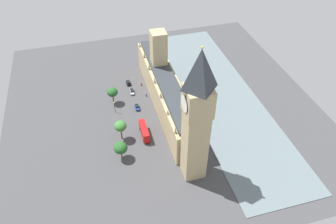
{
  "coord_description": "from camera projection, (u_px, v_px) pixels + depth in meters",
  "views": [
    {
      "loc": [
        27.82,
        111.71,
        97.55
      ],
      "look_at": [
        1.0,
        14.08,
        8.41
      ],
      "focal_mm": 34.5,
      "sensor_mm": 36.0,
      "label": 1
    }
  ],
  "objects": [
    {
      "name": "parliament_building",
      "position": [
        165.0,
        89.0,
        146.62
      ],
      "size": [
        11.38,
        71.42,
        31.24
      ],
      "color": "tan",
      "rests_on": "ground"
    },
    {
      "name": "car_blue_leading",
      "position": [
        137.0,
        107.0,
        148.92
      ],
      "size": [
        1.99,
        4.34,
        1.74
      ],
      "rotation": [
        0.0,
        0.0,
        0.01
      ],
      "color": "navy",
      "rests_on": "ground"
    },
    {
      "name": "ground_plane",
      "position": [
        162.0,
        106.0,
        150.84
      ],
      "size": [
        141.42,
        141.42,
        0.0
      ],
      "primitive_type": "plane",
      "color": "#424244"
    },
    {
      "name": "plane_tree_under_trees",
      "position": [
        120.0,
        126.0,
        130.43
      ],
      "size": [
        4.99,
        4.99,
        9.24
      ],
      "color": "brown",
      "rests_on": "ground"
    },
    {
      "name": "car_silver_far_end",
      "position": [
        132.0,
        91.0,
        157.74
      ],
      "size": [
        2.1,
        4.81,
        1.74
      ],
      "rotation": [
        0.0,
        0.0,
        -0.06
      ],
      "color": "#B7B7BC",
      "rests_on": "ground"
    },
    {
      "name": "double_decker_bus_opposite_hall",
      "position": [
        144.0,
        131.0,
        134.63
      ],
      "size": [
        2.69,
        10.51,
        4.75
      ],
      "rotation": [
        0.0,
        0.0,
        0.0
      ],
      "color": "red",
      "rests_on": "ground"
    },
    {
      "name": "street_lamp_corner",
      "position": [
        114.0,
        105.0,
        144.85
      ],
      "size": [
        0.56,
        0.56,
        5.89
      ],
      "color": "black",
      "rests_on": "ground"
    },
    {
      "name": "plane_tree_near_tower",
      "position": [
        112.0,
        92.0,
        148.65
      ],
      "size": [
        4.97,
        4.97,
        8.33
      ],
      "color": "brown",
      "rests_on": "ground"
    },
    {
      "name": "pedestrian_by_river_gate",
      "position": [
        141.0,
        84.0,
        162.36
      ],
      "size": [
        0.58,
        0.67,
        1.71
      ],
      "rotation": [
        0.0,
        0.0,
        2.9
      ],
      "color": "maroon",
      "rests_on": "ground"
    },
    {
      "name": "plane_tree_kerbside",
      "position": [
        121.0,
        148.0,
        123.46
      ],
      "size": [
        5.32,
        5.32,
        7.92
      ],
      "color": "brown",
      "rests_on": "ground"
    },
    {
      "name": "pedestrian_midblock",
      "position": [
        146.0,
        95.0,
        155.81
      ],
      "size": [
        0.71,
        0.65,
        1.7
      ],
      "rotation": [
        0.0,
        0.0,
        1.0
      ],
      "color": "navy",
      "rests_on": "ground"
    },
    {
      "name": "clock_tower",
      "position": [
        197.0,
        117.0,
        103.67
      ],
      "size": [
        8.76,
        8.76,
        53.66
      ],
      "color": "tan",
      "rests_on": "ground"
    },
    {
      "name": "river_thames",
      "position": [
        220.0,
        95.0,
        156.54
      ],
      "size": [
        33.11,
        127.28,
        0.25
      ],
      "primitive_type": "cube",
      "color": "slate",
      "rests_on": "ground"
    },
    {
      "name": "car_black_trailing",
      "position": [
        128.0,
        83.0,
        163.1
      ],
      "size": [
        2.04,
        4.06,
        1.74
      ],
      "rotation": [
        0.0,
        0.0,
        3.16
      ],
      "color": "black",
      "rests_on": "ground"
    }
  ]
}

